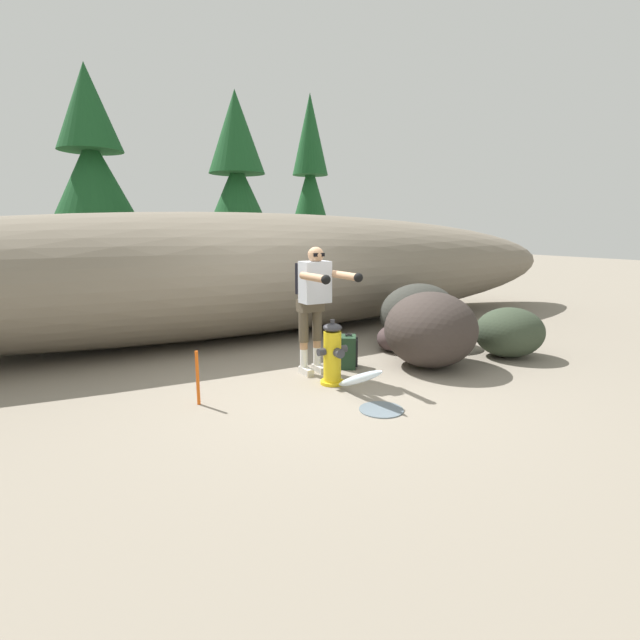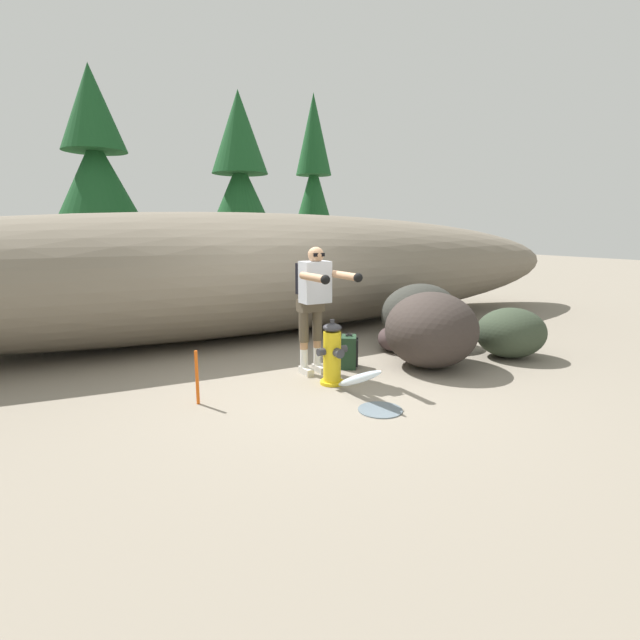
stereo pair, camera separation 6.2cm
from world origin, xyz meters
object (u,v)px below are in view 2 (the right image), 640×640
at_px(boulder_small, 511,333).
at_px(survey_stake, 197,377).
at_px(spare_backpack, 348,352).
at_px(boulder_mid, 431,330).
at_px(fire_hydrant, 332,354).
at_px(boulder_large, 420,314).
at_px(utility_worker, 314,294).
at_px(boulder_outlier, 394,339).

bearing_deg(boulder_small, survey_stake, 175.46).
height_order(spare_backpack, boulder_mid, boulder_mid).
xyz_separation_m(fire_hydrant, survey_stake, (-1.62, 0.13, -0.07)).
bearing_deg(spare_backpack, fire_hydrant, 76.34).
bearing_deg(boulder_mid, boulder_small, -9.26).
relative_size(fire_hydrant, boulder_large, 0.63).
relative_size(boulder_large, boulder_mid, 0.94).
xyz_separation_m(spare_backpack, boulder_large, (1.73, 0.52, 0.29)).
bearing_deg(utility_worker, survey_stake, -78.96).
xyz_separation_m(fire_hydrant, utility_worker, (-0.00, 0.45, 0.68)).
distance_m(boulder_small, boulder_outlier, 1.71).
distance_m(utility_worker, spare_backpack, 1.01).
distance_m(boulder_outlier, survey_stake, 3.36).
bearing_deg(utility_worker, boulder_outlier, 104.94).
bearing_deg(boulder_small, fire_hydrant, 175.58).
xyz_separation_m(spare_backpack, survey_stake, (-2.17, -0.37, 0.08)).
xyz_separation_m(fire_hydrant, spare_backpack, (0.55, 0.50, -0.16)).
relative_size(spare_backpack, boulder_outlier, 0.91).
relative_size(boulder_small, survey_stake, 1.71).
bearing_deg(boulder_outlier, spare_backpack, -160.29).
bearing_deg(boulder_small, spare_backpack, 163.02).
bearing_deg(boulder_small, boulder_outlier, 138.92).
bearing_deg(boulder_mid, spare_backpack, 153.71).
distance_m(boulder_large, boulder_small, 1.42).
xyz_separation_m(boulder_mid, survey_stake, (-3.20, 0.14, -0.22)).
relative_size(fire_hydrant, survey_stake, 1.35).
bearing_deg(boulder_large, survey_stake, -167.15).
distance_m(fire_hydrant, boulder_large, 2.50).
distance_m(fire_hydrant, boulder_outlier, 1.88).
height_order(boulder_outlier, survey_stake, survey_stake).
bearing_deg(boulder_mid, utility_worker, 163.83).
height_order(boulder_mid, survey_stake, boulder_mid).
distance_m(spare_backpack, boulder_large, 1.83).
bearing_deg(boulder_outlier, boulder_mid, -94.61).
bearing_deg(boulder_large, boulder_mid, -124.32).
xyz_separation_m(spare_backpack, boulder_mid, (1.02, -0.51, 0.30)).
relative_size(utility_worker, boulder_small, 1.61).
bearing_deg(utility_worker, fire_hydrant, -0.00).
relative_size(utility_worker, survey_stake, 2.76).
height_order(utility_worker, boulder_outlier, utility_worker).
xyz_separation_m(utility_worker, boulder_mid, (1.58, -0.46, -0.54)).
relative_size(spare_backpack, boulder_large, 0.37).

